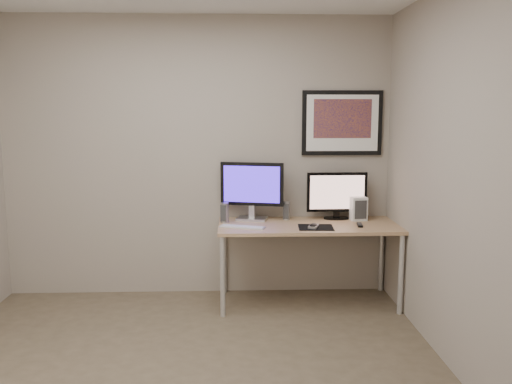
% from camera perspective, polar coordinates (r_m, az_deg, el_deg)
% --- Properties ---
extents(floor, '(3.60, 3.60, 0.00)m').
position_cam_1_polar(floor, '(3.81, -7.67, -18.63)').
color(floor, brown).
rests_on(floor, ground).
extents(room, '(3.60, 3.60, 3.60)m').
position_cam_1_polar(room, '(3.84, -7.52, 7.12)').
color(room, white).
rests_on(room, ground).
extents(desk, '(1.60, 0.70, 0.73)m').
position_cam_1_polar(desk, '(4.88, 5.50, -4.14)').
color(desk, '#987049').
rests_on(desk, floor).
extents(framed_art, '(0.75, 0.04, 0.60)m').
position_cam_1_polar(framed_art, '(5.15, 9.05, 7.20)').
color(framed_art, black).
rests_on(framed_art, room).
extents(monitor_large, '(0.58, 0.25, 0.53)m').
position_cam_1_polar(monitor_large, '(4.99, -0.43, 0.40)').
color(monitor_large, '#A4A4A9').
rests_on(monitor_large, desk).
extents(monitor_tv, '(0.56, 0.13, 0.44)m').
position_cam_1_polar(monitor_tv, '(5.08, 8.51, -0.24)').
color(monitor_tv, black).
rests_on(monitor_tv, desk).
extents(speaker_left, '(0.09, 0.09, 0.18)m').
position_cam_1_polar(speaker_left, '(4.92, -3.31, -2.17)').
color(speaker_left, '#A4A4A9').
rests_on(speaker_left, desk).
extents(speaker_right, '(0.08, 0.08, 0.17)m').
position_cam_1_polar(speaker_right, '(5.03, 3.23, -1.98)').
color(speaker_right, '#A4A4A9').
rests_on(speaker_right, desk).
extents(keyboard, '(0.41, 0.23, 0.01)m').
position_cam_1_polar(keyboard, '(4.70, -1.46, -3.69)').
color(keyboard, silver).
rests_on(keyboard, desk).
extents(mousepad, '(0.32, 0.28, 0.00)m').
position_cam_1_polar(mousepad, '(4.73, 6.31, -3.72)').
color(mousepad, black).
rests_on(mousepad, desk).
extents(mouse, '(0.10, 0.13, 0.04)m').
position_cam_1_polar(mouse, '(4.70, 6.06, -3.54)').
color(mouse, black).
rests_on(mouse, mousepad).
extents(remote, '(0.06, 0.16, 0.02)m').
position_cam_1_polar(remote, '(4.86, 10.86, -3.40)').
color(remote, black).
rests_on(remote, desk).
extents(fan_unit, '(0.16, 0.12, 0.22)m').
position_cam_1_polar(fan_unit, '(5.08, 10.74, -1.74)').
color(fan_unit, silver).
rests_on(fan_unit, desk).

